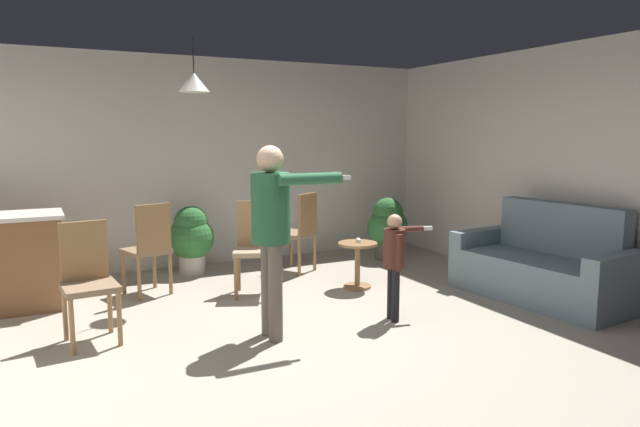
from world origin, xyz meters
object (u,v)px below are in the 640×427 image
at_px(person_adult, 272,220).
at_px(dining_chair_near_wall, 300,229).
at_px(dining_chair_centre_back, 149,245).
at_px(potted_plant_by_wall, 191,236).
at_px(dining_chair_spare, 88,277).
at_px(potted_plant_corner, 388,226).
at_px(dining_chair_by_counter, 254,244).
at_px(person_child, 395,255).
at_px(side_table_by_couch, 357,259).
at_px(spare_remote_on_table, 359,240).
at_px(couch_floral, 544,268).

relative_size(person_adult, dining_chair_near_wall, 1.63).
bearing_deg(dining_chair_centre_back, potted_plant_by_wall, 32.81).
bearing_deg(dining_chair_spare, potted_plant_corner, -164.69).
height_order(person_adult, dining_chair_by_counter, person_adult).
bearing_deg(dining_chair_near_wall, dining_chair_centre_back, 154.52).
bearing_deg(person_child, side_table_by_couch, 178.47).
height_order(person_child, dining_chair_spare, dining_chair_spare).
height_order(person_adult, dining_chair_near_wall, person_adult).
height_order(person_child, potted_plant_by_wall, person_child).
bearing_deg(spare_remote_on_table, dining_chair_near_wall, 107.17).
distance_m(dining_chair_centre_back, dining_chair_spare, 1.34).
xyz_separation_m(dining_chair_centre_back, potted_plant_by_wall, (0.64, 0.76, -0.08)).
bearing_deg(couch_floral, person_adult, 80.45).
bearing_deg(dining_chair_spare, person_adult, 150.60).
xyz_separation_m(couch_floral, spare_remote_on_table, (-1.51, 1.27, 0.21)).
relative_size(side_table_by_couch, dining_chair_near_wall, 0.52).
bearing_deg(potted_plant_corner, dining_chair_near_wall, -175.43).
height_order(couch_floral, dining_chair_centre_back, same).
height_order(side_table_by_couch, dining_chair_spare, dining_chair_spare).
bearing_deg(side_table_by_couch, potted_plant_corner, 43.83).
height_order(dining_chair_near_wall, spare_remote_on_table, dining_chair_near_wall).
xyz_separation_m(person_child, dining_chair_near_wall, (0.00, 2.07, -0.08)).
xyz_separation_m(dining_chair_near_wall, spare_remote_on_table, (0.29, -0.94, -0.01)).
bearing_deg(person_adult, dining_chair_centre_back, -157.67).
distance_m(couch_floral, person_child, 1.82).
bearing_deg(dining_chair_centre_back, dining_chair_spare, -138.39).
relative_size(dining_chair_centre_back, dining_chair_spare, 1.00).
relative_size(dining_chair_by_counter, dining_chair_spare, 1.00).
bearing_deg(couch_floral, potted_plant_by_wall, 42.29).
xyz_separation_m(person_child, spare_remote_on_table, (0.29, 1.14, -0.08)).
relative_size(person_adult, dining_chair_spare, 1.63).
bearing_deg(person_adult, spare_remote_on_table, 126.66).
relative_size(couch_floral, spare_remote_on_table, 14.39).
bearing_deg(dining_chair_near_wall, couch_floral, -82.67).
distance_m(dining_chair_by_counter, dining_chair_spare, 1.88).
distance_m(person_child, spare_remote_on_table, 1.17).
bearing_deg(side_table_by_couch, dining_chair_spare, -172.17).
distance_m(person_adult, person_child, 1.24).
bearing_deg(side_table_by_couch, person_adult, -144.58).
height_order(side_table_by_couch, spare_remote_on_table, spare_remote_on_table).
height_order(person_adult, dining_chair_spare, person_adult).
bearing_deg(dining_chair_centre_back, dining_chair_near_wall, -10.51).
bearing_deg(spare_remote_on_table, potted_plant_by_wall, 135.49).
height_order(couch_floral, dining_chair_near_wall, same).
bearing_deg(person_child, potted_plant_by_wall, -143.24).
bearing_deg(person_adult, couch_floral, 86.85).
bearing_deg(dining_chair_spare, couch_floral, 163.95).
height_order(couch_floral, dining_chair_spare, same).
xyz_separation_m(dining_chair_spare, potted_plant_corner, (3.95, 1.46, -0.07)).
relative_size(couch_floral, person_child, 1.87).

